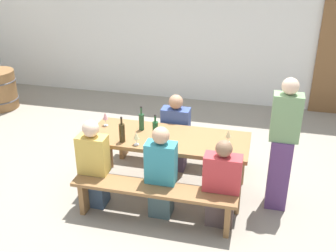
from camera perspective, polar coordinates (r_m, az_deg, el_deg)
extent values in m
plane|color=gray|center=(5.40, 0.00, -8.67)|extent=(24.00, 24.00, 0.00)
cube|color=silver|center=(7.85, 5.97, 14.77)|extent=(14.00, 0.20, 3.20)
cube|color=olive|center=(5.03, 0.00, -1.80)|extent=(2.00, 0.76, 0.05)
cylinder|color=olive|center=(5.22, -10.75, -5.90)|extent=(0.07, 0.07, 0.70)
cylinder|color=olive|center=(4.83, 9.82, -8.63)|extent=(0.07, 0.07, 0.70)
cylinder|color=olive|center=(5.73, -8.18, -2.70)|extent=(0.07, 0.07, 0.70)
cylinder|color=olive|center=(5.38, 10.42, -4.88)|extent=(0.07, 0.07, 0.70)
cube|color=olive|center=(4.61, -2.05, -8.83)|extent=(1.90, 0.30, 0.04)
cube|color=olive|center=(5.00, -11.54, -9.49)|extent=(0.06, 0.24, 0.41)
cube|color=olive|center=(4.62, 8.42, -12.46)|extent=(0.06, 0.24, 0.41)
cube|color=olive|center=(5.76, 1.62, -1.41)|extent=(1.90, 0.30, 0.04)
cube|color=olive|center=(6.07, -6.25, -2.44)|extent=(0.06, 0.24, 0.41)
cube|color=olive|center=(5.77, 9.89, -4.30)|extent=(0.06, 0.24, 0.41)
cylinder|color=#332814|center=(4.89, -6.47, -0.98)|extent=(0.07, 0.07, 0.23)
cylinder|color=#332814|center=(4.83, -6.56, 0.68)|extent=(0.03, 0.03, 0.08)
cylinder|color=black|center=(4.81, -6.59, 1.19)|extent=(0.03, 0.03, 0.01)
cylinder|color=#234C2D|center=(5.17, -3.75, 0.56)|extent=(0.07, 0.07, 0.21)
cylinder|color=#234C2D|center=(5.11, -3.79, 2.12)|extent=(0.02, 0.02, 0.09)
cylinder|color=black|center=(5.09, -3.81, 2.67)|extent=(0.03, 0.03, 0.01)
cylinder|color=#194723|center=(4.95, -1.79, -0.57)|extent=(0.07, 0.07, 0.21)
cylinder|color=#194723|center=(4.89, -1.82, 1.00)|extent=(0.02, 0.02, 0.08)
cylinder|color=black|center=(4.87, -1.82, 1.50)|extent=(0.03, 0.03, 0.01)
cylinder|color=silver|center=(5.38, -8.71, 0.11)|extent=(0.06, 0.06, 0.01)
cylinder|color=silver|center=(5.36, -8.75, 0.55)|extent=(0.01, 0.01, 0.08)
cone|color=#D18C93|center=(5.32, -8.81, 1.42)|extent=(0.07, 0.07, 0.09)
cylinder|color=silver|center=(4.94, 8.39, -2.29)|extent=(0.06, 0.06, 0.01)
cylinder|color=silver|center=(4.92, 8.41, -1.91)|extent=(0.01, 0.01, 0.07)
cone|color=beige|center=(4.88, 8.47, -1.05)|extent=(0.07, 0.07, 0.10)
cylinder|color=silver|center=(4.85, -4.44, -2.59)|extent=(0.06, 0.06, 0.01)
cylinder|color=silver|center=(4.83, -4.46, -2.18)|extent=(0.01, 0.01, 0.07)
cone|color=beige|center=(4.80, -4.49, -1.34)|extent=(0.08, 0.08, 0.09)
cube|color=#35475D|center=(5.08, -10.09, -8.52)|extent=(0.26, 0.24, 0.45)
cube|color=gold|center=(4.84, -10.50, -3.96)|extent=(0.35, 0.20, 0.47)
sphere|color=beige|center=(4.68, -10.82, -0.37)|extent=(0.20, 0.20, 0.20)
cube|color=#40575A|center=(4.84, -0.95, -9.95)|extent=(0.26, 0.24, 0.45)
cube|color=teal|center=(4.58, -0.99, -5.16)|extent=(0.35, 0.20, 0.49)
sphere|color=tan|center=(4.42, -1.03, -1.33)|extent=(0.20, 0.20, 0.20)
cube|color=#524241|center=(4.74, 7.34, -11.03)|extent=(0.31, 0.24, 0.45)
cube|color=#C6383D|center=(4.50, 7.64, -6.55)|extent=(0.41, 0.20, 0.42)
sphere|color=#846047|center=(4.34, 7.87, -3.15)|extent=(0.18, 0.18, 0.18)
cube|color=#4A3A52|center=(5.73, 1.05, -3.88)|extent=(0.29, 0.24, 0.45)
cube|color=#384C8C|center=(5.52, 1.09, 0.25)|extent=(0.38, 0.20, 0.46)
sphere|color=#A87A5B|center=(5.39, 1.12, 3.41)|extent=(0.20, 0.20, 0.20)
cube|color=#58376C|center=(5.03, 15.27, -6.40)|extent=(0.24, 0.24, 0.90)
cube|color=#729966|center=(4.70, 16.27, 1.17)|extent=(0.32, 0.20, 0.55)
sphere|color=beige|center=(4.57, 16.83, 5.38)|extent=(0.19, 0.19, 0.19)
torus|color=#4C4C51|center=(8.40, -22.49, 3.60)|extent=(0.69, 0.69, 0.02)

